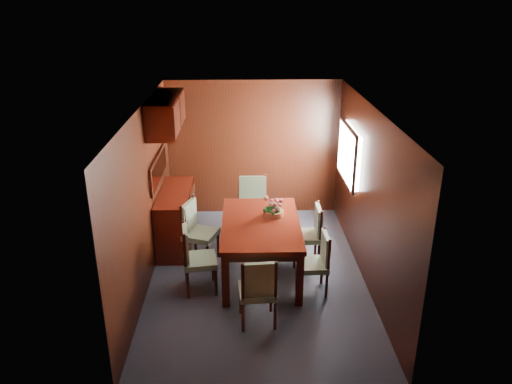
{
  "coord_description": "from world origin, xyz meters",
  "views": [
    {
      "loc": [
        -0.19,
        -6.17,
        3.77
      ],
      "look_at": [
        0.0,
        0.58,
        1.05
      ],
      "focal_mm": 35.0,
      "sensor_mm": 36.0,
      "label": 1
    }
  ],
  "objects_px": {
    "dining_table": "(261,230)",
    "chair_right_near": "(317,259)",
    "chair_head": "(258,288)",
    "flower_centerpiece": "(274,207)",
    "chair_left_near": "(194,255)",
    "sideboard": "(176,218)"
  },
  "relations": [
    {
      "from": "sideboard",
      "to": "chair_left_near",
      "type": "distance_m",
      "value": 1.4
    },
    {
      "from": "chair_left_near",
      "to": "chair_head",
      "type": "xyz_separation_m",
      "value": [
        0.82,
        -0.8,
        -0.01
      ]
    },
    {
      "from": "flower_centerpiece",
      "to": "chair_left_near",
      "type": "bearing_deg",
      "value": -151.3
    },
    {
      "from": "chair_right_near",
      "to": "chair_head",
      "type": "height_order",
      "value": "chair_head"
    },
    {
      "from": "dining_table",
      "to": "chair_right_near",
      "type": "distance_m",
      "value": 0.9
    },
    {
      "from": "dining_table",
      "to": "flower_centerpiece",
      "type": "distance_m",
      "value": 0.37
    },
    {
      "from": "sideboard",
      "to": "dining_table",
      "type": "distance_m",
      "value": 1.62
    },
    {
      "from": "chair_head",
      "to": "sideboard",
      "type": "bearing_deg",
      "value": 115.4
    },
    {
      "from": "chair_right_near",
      "to": "flower_centerpiece",
      "type": "height_order",
      "value": "flower_centerpiece"
    },
    {
      "from": "chair_right_near",
      "to": "flower_centerpiece",
      "type": "bearing_deg",
      "value": 37.27
    },
    {
      "from": "chair_head",
      "to": "chair_right_near",
      "type": "bearing_deg",
      "value": 37.16
    },
    {
      "from": "sideboard",
      "to": "chair_head",
      "type": "relative_size",
      "value": 1.51
    },
    {
      "from": "sideboard",
      "to": "chair_head",
      "type": "bearing_deg",
      "value": -60.13
    },
    {
      "from": "sideboard",
      "to": "chair_right_near",
      "type": "height_order",
      "value": "sideboard"
    },
    {
      "from": "chair_head",
      "to": "flower_centerpiece",
      "type": "relative_size",
      "value": 3.15
    },
    {
      "from": "chair_right_near",
      "to": "sideboard",
      "type": "bearing_deg",
      "value": 53.69
    },
    {
      "from": "sideboard",
      "to": "chair_head",
      "type": "distance_m",
      "value": 2.46
    },
    {
      "from": "sideboard",
      "to": "chair_left_near",
      "type": "xyz_separation_m",
      "value": [
        0.41,
        -1.34,
        0.07
      ]
    },
    {
      "from": "chair_right_near",
      "to": "dining_table",
      "type": "bearing_deg",
      "value": 55.38
    },
    {
      "from": "chair_left_near",
      "to": "flower_centerpiece",
      "type": "relative_size",
      "value": 3.2
    },
    {
      "from": "chair_right_near",
      "to": "flower_centerpiece",
      "type": "distance_m",
      "value": 0.98
    },
    {
      "from": "dining_table",
      "to": "chair_right_near",
      "type": "relative_size",
      "value": 1.99
    }
  ]
}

